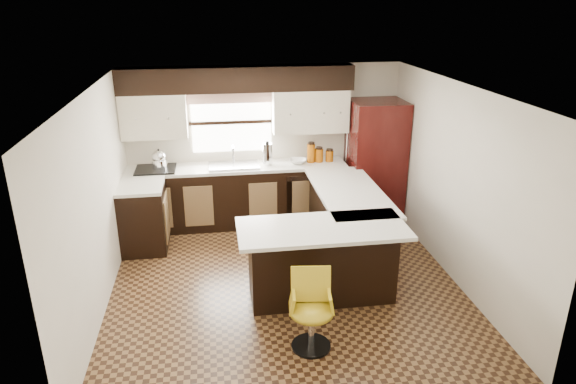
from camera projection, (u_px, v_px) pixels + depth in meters
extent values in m
plane|color=#49301A|center=(285.00, 283.00, 6.37)|extent=(4.40, 4.40, 0.00)
plane|color=silver|center=(285.00, 89.00, 5.51)|extent=(4.40, 4.40, 0.00)
plane|color=beige|center=(265.00, 143.00, 7.97)|extent=(4.40, 0.00, 4.40)
plane|color=beige|center=(327.00, 295.00, 3.91)|extent=(4.40, 0.00, 4.40)
plane|color=beige|center=(97.00, 203.00, 5.65)|extent=(0.00, 4.40, 4.40)
plane|color=beige|center=(456.00, 184.00, 6.23)|extent=(0.00, 4.40, 4.40)
cube|color=black|center=(238.00, 196.00, 7.90)|extent=(3.30, 0.60, 0.90)
cube|color=black|center=(144.00, 219.00, 7.11)|extent=(0.60, 0.70, 0.90)
cube|color=silver|center=(237.00, 167.00, 7.73)|extent=(3.30, 0.60, 0.04)
cube|color=silver|center=(140.00, 187.00, 6.94)|extent=(0.60, 0.70, 0.04)
cube|color=black|center=(237.00, 79.00, 7.39)|extent=(3.40, 0.35, 0.36)
cube|color=beige|center=(154.00, 116.00, 7.40)|extent=(0.94, 0.35, 0.64)
cube|color=beige|center=(310.00, 111.00, 7.72)|extent=(1.14, 0.35, 0.64)
cube|color=white|center=(232.00, 122.00, 7.76)|extent=(1.20, 0.02, 0.90)
cube|color=#D19B93|center=(231.00, 97.00, 7.58)|extent=(1.30, 0.06, 0.18)
cube|color=#B2B2B7|center=(234.00, 165.00, 7.69)|extent=(0.75, 0.45, 0.03)
cube|color=black|center=(306.00, 201.00, 7.78)|extent=(0.58, 0.03, 0.78)
cube|color=black|center=(156.00, 169.00, 7.53)|extent=(0.58, 0.50, 0.02)
cube|color=black|center=(344.00, 225.00, 6.91)|extent=(0.60, 1.95, 0.90)
cube|color=black|center=(321.00, 262.00, 5.94)|extent=(1.65, 0.60, 0.90)
cube|color=silver|center=(349.00, 192.00, 6.75)|extent=(0.84, 1.95, 0.04)
cube|color=silver|center=(322.00, 229.00, 5.68)|extent=(1.89, 0.84, 0.04)
cube|color=#340A08|center=(375.00, 161.00, 7.97)|extent=(0.81, 0.77, 1.88)
cylinder|color=silver|center=(267.00, 154.00, 7.73)|extent=(0.15, 0.15, 0.33)
imported|color=white|center=(298.00, 161.00, 7.84)|extent=(0.30, 0.30, 0.06)
cylinder|color=#984A06|center=(311.00, 153.00, 7.85)|extent=(0.12, 0.12, 0.29)
cylinder|color=#984A06|center=(319.00, 155.00, 7.88)|extent=(0.13, 0.13, 0.20)
cylinder|color=#984A06|center=(329.00, 156.00, 7.91)|extent=(0.12, 0.12, 0.17)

